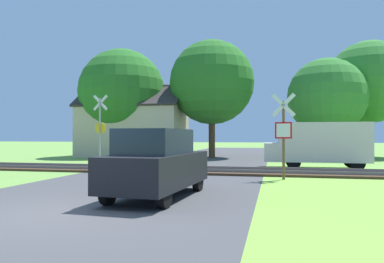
{
  "coord_description": "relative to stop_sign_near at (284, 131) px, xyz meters",
  "views": [
    {
      "loc": [
        4.29,
        -7.15,
        1.62
      ],
      "look_at": [
        0.5,
        9.97,
        1.8
      ],
      "focal_mm": 35.0,
      "sensor_mm": 36.0,
      "label": 1
    }
  ],
  "objects": [
    {
      "name": "ground_plane",
      "position": [
        -4.6,
        -6.86,
        -1.76
      ],
      "size": [
        160.0,
        160.0,
        0.0
      ],
      "primitive_type": "plane",
      "color": "#6B9942"
    },
    {
      "name": "road_asphalt",
      "position": [
        -4.6,
        -4.86,
        -1.76
      ],
      "size": [
        7.72,
        80.0,
        0.01
      ],
      "primitive_type": "cube",
      "color": "#424244",
      "rests_on": "ground"
    },
    {
      "name": "rail_track",
      "position": [
        -4.6,
        2.11,
        -1.7
      ],
      "size": [
        60.0,
        2.6,
        0.22
      ],
      "color": "#422D1E",
      "rests_on": "ground"
    },
    {
      "name": "stop_sign_near",
      "position": [
        0.0,
        0.0,
        0.0
      ],
      "size": [
        0.87,
        0.19,
        3.16
      ],
      "rotation": [
        0.0,
        0.0,
        3.01
      ],
      "color": "brown",
      "rests_on": "ground"
    },
    {
      "name": "crossing_sign_far",
      "position": [
        -9.74,
        5.05,
        0.41
      ],
      "size": [
        0.88,
        0.13,
        3.87
      ],
      "rotation": [
        0.0,
        0.0,
        -0.03
      ],
      "color": "#9E9EA5",
      "rests_on": "ground"
    },
    {
      "name": "house",
      "position": [
        -10.96,
        13.29,
        0.3
      ],
      "size": [
        8.09,
        5.43,
        5.48
      ],
      "rotation": [
        0.0,
        0.0,
        0.02
      ],
      "color": "#C6B293",
      "rests_on": "ground"
    },
    {
      "name": "tree_right",
      "position": [
        3.31,
        13.91,
        2.58
      ],
      "size": [
        5.5,
        5.5,
        7.11
      ],
      "color": "#513823",
      "rests_on": "ground"
    },
    {
      "name": "tree_far",
      "position": [
        6.66,
        16.3,
        3.87
      ],
      "size": [
        6.2,
        6.2,
        8.74
      ],
      "color": "#513823",
      "rests_on": "ground"
    },
    {
      "name": "tree_left",
      "position": [
        -11.83,
        12.94,
        3.2
      ],
      "size": [
        6.61,
        6.61,
        8.27
      ],
      "color": "#513823",
      "rests_on": "ground"
    },
    {
      "name": "tree_center",
      "position": [
        -4.83,
        13.17,
        3.76
      ],
      "size": [
        6.21,
        6.21,
        8.64
      ],
      "color": "#513823",
      "rests_on": "ground"
    },
    {
      "name": "mail_truck",
      "position": [
        1.81,
        5.21,
        -0.52
      ],
      "size": [
        4.92,
        1.94,
        2.24
      ],
      "rotation": [
        0.0,
        0.0,
        1.58
      ],
      "color": "silver",
      "rests_on": "ground"
    },
    {
      "name": "parked_car",
      "position": [
        -3.3,
        -4.71,
        -0.87
      ],
      "size": [
        1.93,
        4.11,
        1.78
      ],
      "rotation": [
        0.0,
        0.0,
        -0.07
      ],
      "color": "black",
      "rests_on": "ground"
    }
  ]
}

